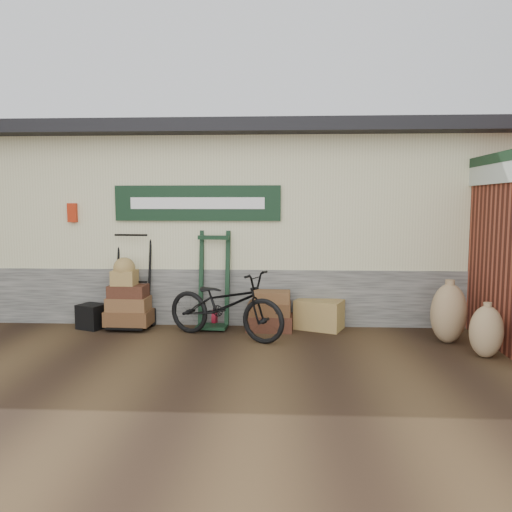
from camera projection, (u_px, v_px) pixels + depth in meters
The scene contains 10 objects.
ground at pixel (209, 342), 7.02m from camera, with size 80.00×80.00×0.00m, color black.
station_building at pixel (228, 221), 9.57m from camera, with size 14.40×4.10×3.20m.
porter_trolley at pixel (132, 275), 7.84m from camera, with size 0.83×0.62×1.66m, color black, non-canonical shape.
green_barrow at pixel (214, 280), 7.78m from camera, with size 0.55×0.46×1.52m, color black, non-canonical shape.
suitcase_stack at pixel (270, 310), 7.65m from camera, with size 0.70×0.44×0.62m, color #3C1F13, non-canonical shape.
wicker_hamper at pixel (319, 314), 7.76m from camera, with size 0.70×0.45×0.45m, color brown.
black_trunk at pixel (92, 316), 7.78m from camera, with size 0.38×0.33×0.38m, color black.
bicycle at pixel (225, 301), 7.19m from camera, with size 1.89×0.66×1.10m, color black.
burlap_sack_left at pixel (449, 313), 6.95m from camera, with size 0.52×0.44×0.84m, color olive.
burlap_sack_right at pixel (486, 332), 6.29m from camera, with size 0.42×0.35×0.67m, color olive.
Camera 1 is at (1.01, -6.81, 1.95)m, focal length 35.00 mm.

